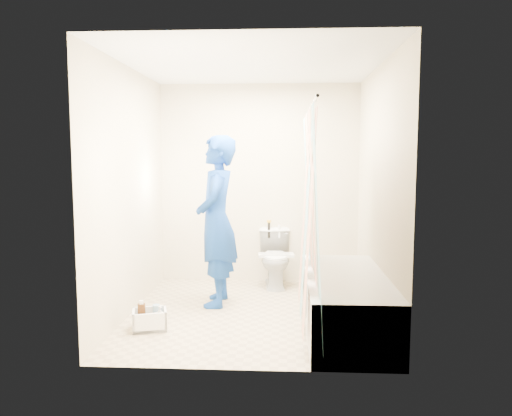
# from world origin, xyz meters

# --- Properties ---
(floor) EXTENTS (2.60, 2.60, 0.00)m
(floor) POSITION_xyz_m (0.00, 0.00, 0.00)
(floor) COLOR tan
(floor) RESTS_ON ground
(ceiling) EXTENTS (2.40, 2.60, 0.02)m
(ceiling) POSITION_xyz_m (0.00, 0.00, 2.40)
(ceiling) COLOR silver
(ceiling) RESTS_ON wall_back
(wall_back) EXTENTS (2.40, 0.02, 2.40)m
(wall_back) POSITION_xyz_m (0.00, 1.30, 1.20)
(wall_back) COLOR beige
(wall_back) RESTS_ON ground
(wall_front) EXTENTS (2.40, 0.02, 2.40)m
(wall_front) POSITION_xyz_m (0.00, -1.30, 1.20)
(wall_front) COLOR beige
(wall_front) RESTS_ON ground
(wall_left) EXTENTS (0.02, 2.60, 2.40)m
(wall_left) POSITION_xyz_m (-1.20, 0.00, 1.20)
(wall_left) COLOR beige
(wall_left) RESTS_ON ground
(wall_right) EXTENTS (0.02, 2.60, 2.40)m
(wall_right) POSITION_xyz_m (1.20, 0.00, 1.20)
(wall_right) COLOR beige
(wall_right) RESTS_ON ground
(bathtub) EXTENTS (0.70, 1.75, 0.50)m
(bathtub) POSITION_xyz_m (0.85, -0.43, 0.27)
(bathtub) COLOR silver
(bathtub) RESTS_ON ground
(curtain_rod) EXTENTS (0.02, 1.90, 0.02)m
(curtain_rod) POSITION_xyz_m (0.52, -0.43, 1.95)
(curtain_rod) COLOR silver
(curtain_rod) RESTS_ON wall_back
(shower_curtain) EXTENTS (0.06, 1.75, 1.80)m
(shower_curtain) POSITION_xyz_m (0.52, -0.43, 1.02)
(shower_curtain) COLOR silver
(shower_curtain) RESTS_ON curtain_rod
(toilet) EXTENTS (0.42, 0.68, 0.67)m
(toilet) POSITION_xyz_m (0.21, 1.06, 0.34)
(toilet) COLOR white
(toilet) RESTS_ON ground
(tank_lid) EXTENTS (0.42, 0.21, 0.03)m
(tank_lid) POSITION_xyz_m (0.21, 0.95, 0.39)
(tank_lid) COLOR silver
(tank_lid) RESTS_ON toilet
(tank_internals) EXTENTS (0.16, 0.05, 0.22)m
(tank_internals) POSITION_xyz_m (0.15, 1.23, 0.66)
(tank_internals) COLOR black
(tank_internals) RESTS_ON toilet
(plumber) EXTENTS (0.43, 0.65, 1.75)m
(plumber) POSITION_xyz_m (-0.39, 0.30, 0.88)
(plumber) COLOR #0E1C91
(plumber) RESTS_ON ground
(cleaning_caddy) EXTENTS (0.35, 0.31, 0.23)m
(cleaning_caddy) POSITION_xyz_m (-0.88, -0.50, 0.08)
(cleaning_caddy) COLOR white
(cleaning_caddy) RESTS_ON ground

